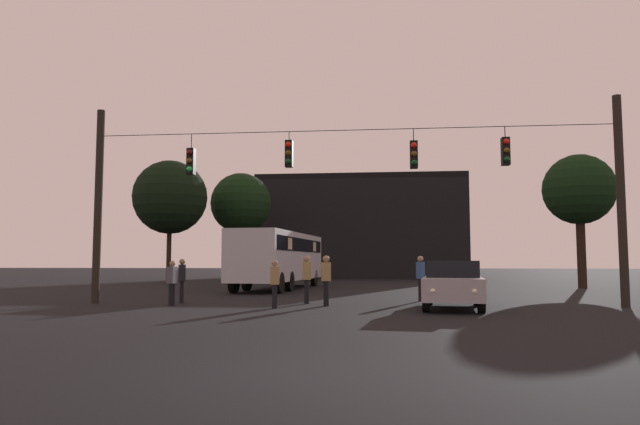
{
  "coord_description": "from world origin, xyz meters",
  "views": [
    {
      "loc": [
        1.14,
        -7.76,
        1.52
      ],
      "look_at": [
        -1.32,
        15.47,
        3.5
      ],
      "focal_mm": 32.09,
      "sensor_mm": 36.0,
      "label": 1
    }
  ],
  "objects_px": {
    "city_bus": "(279,254)",
    "pedestrian_far_side": "(182,278)",
    "pedestrian_near_bus": "(421,275)",
    "pedestrian_trailing": "(275,281)",
    "tree_behind_building": "(579,190)",
    "pedestrian_crossing_center": "(172,280)",
    "tree_left_silhouette": "(170,197)",
    "pedestrian_crossing_left": "(307,276)",
    "pedestrian_crossing_right": "(326,277)",
    "tree_right_far": "(241,204)",
    "car_near_right": "(453,283)"
  },
  "relations": [
    {
      "from": "pedestrian_near_bus",
      "to": "pedestrian_trailing",
      "type": "relative_size",
      "value": 1.11
    },
    {
      "from": "pedestrian_far_side",
      "to": "tree_behind_building",
      "type": "height_order",
      "value": "tree_behind_building"
    },
    {
      "from": "pedestrian_trailing",
      "to": "tree_behind_building",
      "type": "distance_m",
      "value": 21.43
    },
    {
      "from": "pedestrian_crossing_center",
      "to": "tree_right_far",
      "type": "distance_m",
      "value": 25.34
    },
    {
      "from": "city_bus",
      "to": "tree_left_silhouette",
      "type": "xyz_separation_m",
      "value": [
        -9.33,
        8.15,
        4.13
      ]
    },
    {
      "from": "tree_behind_building",
      "to": "pedestrian_crossing_center",
      "type": "bearing_deg",
      "value": -141.85
    },
    {
      "from": "city_bus",
      "to": "tree_left_silhouette",
      "type": "height_order",
      "value": "tree_left_silhouette"
    },
    {
      "from": "pedestrian_near_bus",
      "to": "tree_left_silhouette",
      "type": "height_order",
      "value": "tree_left_silhouette"
    },
    {
      "from": "pedestrian_crossing_right",
      "to": "pedestrian_near_bus",
      "type": "distance_m",
      "value": 4.3
    },
    {
      "from": "car_near_right",
      "to": "pedestrian_far_side",
      "type": "bearing_deg",
      "value": 172.39
    },
    {
      "from": "tree_left_silhouette",
      "to": "pedestrian_trailing",
      "type": "bearing_deg",
      "value": -61.08
    },
    {
      "from": "pedestrian_crossing_center",
      "to": "pedestrian_far_side",
      "type": "distance_m",
      "value": 1.04
    },
    {
      "from": "pedestrian_near_bus",
      "to": "pedestrian_crossing_left",
      "type": "bearing_deg",
      "value": -157.51
    },
    {
      "from": "pedestrian_trailing",
      "to": "pedestrian_far_side",
      "type": "bearing_deg",
      "value": 154.3
    },
    {
      "from": "tree_behind_building",
      "to": "pedestrian_far_side",
      "type": "bearing_deg",
      "value": -143.96
    },
    {
      "from": "city_bus",
      "to": "pedestrian_crossing_center",
      "type": "xyz_separation_m",
      "value": [
        -1.62,
        -11.74,
        -1.02
      ]
    },
    {
      "from": "pedestrian_crossing_right",
      "to": "pedestrian_crossing_center",
      "type": "bearing_deg",
      "value": -175.94
    },
    {
      "from": "car_near_right",
      "to": "pedestrian_crossing_center",
      "type": "bearing_deg",
      "value": 178.69
    },
    {
      "from": "pedestrian_crossing_center",
      "to": "city_bus",
      "type": "bearing_deg",
      "value": 82.14
    },
    {
      "from": "tree_right_far",
      "to": "pedestrian_crossing_left",
      "type": "bearing_deg",
      "value": -70.55
    },
    {
      "from": "pedestrian_crossing_left",
      "to": "pedestrian_crossing_right",
      "type": "xyz_separation_m",
      "value": [
        0.79,
        -1.0,
        -0.01
      ]
    },
    {
      "from": "pedestrian_crossing_left",
      "to": "tree_behind_building",
      "type": "relative_size",
      "value": 0.23
    },
    {
      "from": "tree_right_far",
      "to": "tree_behind_building",
      "type": "bearing_deg",
      "value": -24.97
    },
    {
      "from": "pedestrian_crossing_left",
      "to": "tree_left_silhouette",
      "type": "distance_m",
      "value": 22.71
    },
    {
      "from": "tree_left_silhouette",
      "to": "tree_behind_building",
      "type": "relative_size",
      "value": 1.15
    },
    {
      "from": "pedestrian_near_bus",
      "to": "tree_right_far",
      "type": "bearing_deg",
      "value": 119.85
    },
    {
      "from": "pedestrian_far_side",
      "to": "tree_behind_building",
      "type": "relative_size",
      "value": 0.21
    },
    {
      "from": "pedestrian_near_bus",
      "to": "tree_left_silhouette",
      "type": "bearing_deg",
      "value": 134.1
    },
    {
      "from": "tree_left_silhouette",
      "to": "pedestrian_near_bus",
      "type": "bearing_deg",
      "value": -45.9
    },
    {
      "from": "car_near_right",
      "to": "tree_right_far",
      "type": "relative_size",
      "value": 0.54
    },
    {
      "from": "car_near_right",
      "to": "tree_left_silhouette",
      "type": "relative_size",
      "value": 0.52
    },
    {
      "from": "pedestrian_trailing",
      "to": "pedestrian_far_side",
      "type": "height_order",
      "value": "pedestrian_far_side"
    },
    {
      "from": "pedestrian_trailing",
      "to": "tree_right_far",
      "type": "distance_m",
      "value": 26.84
    },
    {
      "from": "pedestrian_crossing_center",
      "to": "tree_left_silhouette",
      "type": "xyz_separation_m",
      "value": [
        -7.71,
        19.89,
        5.14
      ]
    },
    {
      "from": "car_near_right",
      "to": "tree_behind_building",
      "type": "bearing_deg",
      "value": 58.65
    },
    {
      "from": "pedestrian_crossing_left",
      "to": "pedestrian_trailing",
      "type": "height_order",
      "value": "pedestrian_crossing_left"
    },
    {
      "from": "pedestrian_crossing_left",
      "to": "pedestrian_crossing_right",
      "type": "bearing_deg",
      "value": -51.63
    },
    {
      "from": "pedestrian_crossing_center",
      "to": "tree_behind_building",
      "type": "xyz_separation_m",
      "value": [
        18.22,
        14.31,
        4.63
      ]
    },
    {
      "from": "pedestrian_crossing_left",
      "to": "pedestrian_crossing_center",
      "type": "distance_m",
      "value": 4.66
    },
    {
      "from": "pedestrian_crossing_left",
      "to": "pedestrian_far_side",
      "type": "xyz_separation_m",
      "value": [
        -4.47,
        -0.33,
        -0.07
      ]
    },
    {
      "from": "pedestrian_crossing_center",
      "to": "tree_left_silhouette",
      "type": "height_order",
      "value": "tree_left_silhouette"
    },
    {
      "from": "pedestrian_crossing_center",
      "to": "pedestrian_near_bus",
      "type": "bearing_deg",
      "value": 19.75
    },
    {
      "from": "city_bus",
      "to": "pedestrian_far_side",
      "type": "xyz_separation_m",
      "value": [
        -1.64,
        -10.69,
        -0.97
      ]
    },
    {
      "from": "pedestrian_crossing_center",
      "to": "tree_behind_building",
      "type": "relative_size",
      "value": 0.2
    },
    {
      "from": "car_near_right",
      "to": "pedestrian_crossing_center",
      "type": "xyz_separation_m",
      "value": [
        -9.37,
        0.21,
        0.05
      ]
    },
    {
      "from": "city_bus",
      "to": "pedestrian_trailing",
      "type": "relative_size",
      "value": 7.25
    },
    {
      "from": "pedestrian_near_bus",
      "to": "pedestrian_trailing",
      "type": "height_order",
      "value": "pedestrian_near_bus"
    },
    {
      "from": "pedestrian_crossing_center",
      "to": "pedestrian_crossing_right",
      "type": "height_order",
      "value": "pedestrian_crossing_right"
    },
    {
      "from": "city_bus",
      "to": "pedestrian_crossing_center",
      "type": "height_order",
      "value": "city_bus"
    },
    {
      "from": "pedestrian_crossing_center",
      "to": "tree_behind_building",
      "type": "height_order",
      "value": "tree_behind_building"
    }
  ]
}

